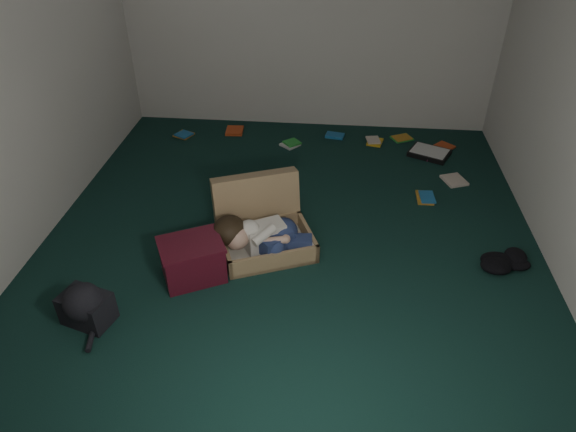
# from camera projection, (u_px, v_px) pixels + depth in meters

# --- Properties ---
(floor) EXTENTS (4.50, 4.50, 0.00)m
(floor) POSITION_uv_depth(u_px,v_px,m) (290.00, 241.00, 4.18)
(floor) COLOR black
(floor) RESTS_ON ground
(wall_back) EXTENTS (4.50, 0.00, 4.50)m
(wall_back) POSITION_uv_depth(u_px,v_px,m) (310.00, 7.00, 5.27)
(wall_back) COLOR silver
(wall_back) RESTS_ON ground
(wall_front) EXTENTS (4.50, 0.00, 4.50)m
(wall_front) POSITION_uv_depth(u_px,v_px,m) (223.00, 351.00, 1.60)
(wall_front) COLOR silver
(wall_front) RESTS_ON ground
(wall_left) EXTENTS (0.00, 4.50, 4.50)m
(wall_left) POSITION_uv_depth(u_px,v_px,m) (7.00, 77.00, 3.59)
(wall_left) COLOR silver
(wall_left) RESTS_ON ground
(suitcase) EXTENTS (0.90, 0.89, 0.52)m
(suitcase) POSITION_uv_depth(u_px,v_px,m) (262.00, 226.00, 4.09)
(suitcase) COLOR tan
(suitcase) RESTS_ON floor
(person) EXTENTS (0.78, 0.41, 0.32)m
(person) POSITION_uv_depth(u_px,v_px,m) (262.00, 235.00, 3.92)
(person) COLOR silver
(person) RESTS_ON suitcase
(maroon_bin) EXTENTS (0.56, 0.52, 0.31)m
(maroon_bin) POSITION_uv_depth(u_px,v_px,m) (192.00, 260.00, 3.74)
(maroon_bin) COLOR #470E1A
(maroon_bin) RESTS_ON floor
(backpack) EXTENTS (0.47, 0.42, 0.24)m
(backpack) POSITION_uv_depth(u_px,v_px,m) (87.00, 307.00, 3.40)
(backpack) COLOR black
(backpack) RESTS_ON floor
(clothing_pile) EXTENTS (0.48, 0.43, 0.13)m
(clothing_pile) POSITION_uv_depth(u_px,v_px,m) (511.00, 261.00, 3.88)
(clothing_pile) COLOR black
(clothing_pile) RESTS_ON floor
(paper_tray) EXTENTS (0.48, 0.43, 0.06)m
(paper_tray) POSITION_uv_depth(u_px,v_px,m) (429.00, 153.00, 5.37)
(paper_tray) COLOR black
(paper_tray) RESTS_ON floor
(book_scatter) EXTENTS (3.09, 1.44, 0.02)m
(book_scatter) POSITION_uv_depth(u_px,v_px,m) (353.00, 149.00, 5.47)
(book_scatter) COLOR #C68523
(book_scatter) RESTS_ON floor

